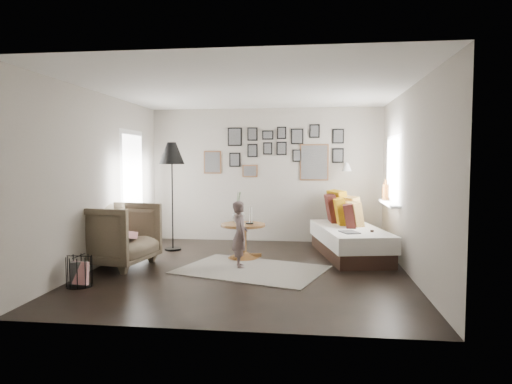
# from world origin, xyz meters

# --- Properties ---
(ground) EXTENTS (4.80, 4.80, 0.00)m
(ground) POSITION_xyz_m (0.00, 0.00, 0.00)
(ground) COLOR black
(ground) RESTS_ON ground
(wall_back) EXTENTS (4.50, 0.00, 4.50)m
(wall_back) POSITION_xyz_m (0.00, 2.40, 1.30)
(wall_back) COLOR #9F978B
(wall_back) RESTS_ON ground
(wall_front) EXTENTS (4.50, 0.00, 4.50)m
(wall_front) POSITION_xyz_m (0.00, -2.40, 1.30)
(wall_front) COLOR #9F978B
(wall_front) RESTS_ON ground
(wall_left) EXTENTS (0.00, 4.80, 4.80)m
(wall_left) POSITION_xyz_m (-2.25, 0.00, 1.30)
(wall_left) COLOR #9F978B
(wall_left) RESTS_ON ground
(wall_right) EXTENTS (0.00, 4.80, 4.80)m
(wall_right) POSITION_xyz_m (2.25, 0.00, 1.30)
(wall_right) COLOR #9F978B
(wall_right) RESTS_ON ground
(ceiling) EXTENTS (4.80, 4.80, 0.00)m
(ceiling) POSITION_xyz_m (0.00, 0.00, 2.60)
(ceiling) COLOR white
(ceiling) RESTS_ON wall_back
(door_left) EXTENTS (0.00, 2.14, 2.14)m
(door_left) POSITION_xyz_m (-2.23, 1.20, 1.05)
(door_left) COLOR white
(door_left) RESTS_ON wall_left
(window_right) EXTENTS (0.15, 1.32, 1.30)m
(window_right) POSITION_xyz_m (2.18, 1.34, 0.93)
(window_right) COLOR white
(window_right) RESTS_ON wall_right
(gallery_wall) EXTENTS (2.74, 0.03, 1.08)m
(gallery_wall) POSITION_xyz_m (0.29, 2.38, 1.74)
(gallery_wall) COLOR brown
(gallery_wall) RESTS_ON wall_back
(wall_sconce) EXTENTS (0.18, 0.36, 0.16)m
(wall_sconce) POSITION_xyz_m (1.55, 2.13, 1.46)
(wall_sconce) COLOR white
(wall_sconce) RESTS_ON wall_back
(rug) EXTENTS (2.35, 1.96, 0.01)m
(rug) POSITION_xyz_m (0.05, -0.03, 0.01)
(rug) COLOR beige
(rug) RESTS_ON ground
(pedestal_table) EXTENTS (0.72, 0.72, 0.57)m
(pedestal_table) POSITION_xyz_m (-0.19, 0.73, 0.26)
(pedestal_table) COLOR brown
(pedestal_table) RESTS_ON ground
(vase) EXTENTS (0.21, 0.21, 0.52)m
(vase) POSITION_xyz_m (-0.27, 0.75, 0.73)
(vase) COLOR black
(vase) RESTS_ON pedestal_table
(candles) EXTENTS (0.12, 0.12, 0.27)m
(candles) POSITION_xyz_m (-0.08, 0.73, 0.70)
(candles) COLOR black
(candles) RESTS_ON pedestal_table
(daybed) EXTENTS (1.31, 2.27, 1.05)m
(daybed) POSITION_xyz_m (1.54, 1.22, 0.34)
(daybed) COLOR black
(daybed) RESTS_ON ground
(magazine_on_daybed) EXTENTS (0.34, 0.38, 0.02)m
(magazine_on_daybed) POSITION_xyz_m (1.49, 0.57, 0.49)
(magazine_on_daybed) COLOR black
(magazine_on_daybed) RESTS_ON daybed
(armchair) EXTENTS (1.20, 1.18, 0.95)m
(armchair) POSITION_xyz_m (-2.00, -0.03, 0.48)
(armchair) COLOR brown
(armchair) RESTS_ON ground
(armchair_cushion) EXTENTS (0.51, 0.52, 0.20)m
(armchair_cushion) POSITION_xyz_m (-2.00, 0.02, 0.48)
(armchair_cushion) COLOR white
(armchair_cushion) RESTS_ON armchair
(floor_lamp) EXTENTS (0.44, 0.44, 1.90)m
(floor_lamp) POSITION_xyz_m (-1.53, 1.28, 1.64)
(floor_lamp) COLOR black
(floor_lamp) RESTS_ON ground
(magazine_basket) EXTENTS (0.31, 0.31, 0.39)m
(magazine_basket) POSITION_xyz_m (-2.00, -1.14, 0.19)
(magazine_basket) COLOR black
(magazine_basket) RESTS_ON ground
(demijohn_large) EXTENTS (0.34, 0.34, 0.51)m
(demijohn_large) POSITION_xyz_m (1.84, 0.66, 0.20)
(demijohn_large) COLOR black
(demijohn_large) RESTS_ON ground
(demijohn_small) EXTENTS (0.30, 0.30, 0.47)m
(demijohn_small) POSITION_xyz_m (2.00, 0.54, 0.18)
(demijohn_small) COLOR black
(demijohn_small) RESTS_ON ground
(child) EXTENTS (0.33, 0.41, 0.99)m
(child) POSITION_xyz_m (-0.14, 0.12, 0.49)
(child) COLOR #544342
(child) RESTS_ON ground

